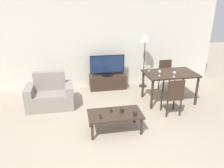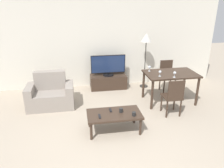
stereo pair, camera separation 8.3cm
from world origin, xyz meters
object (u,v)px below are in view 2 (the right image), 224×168
(dining_chair_far, at_px, (167,74))
(remote_primary, at_px, (100,116))
(tv, at_px, (108,65))
(remote_secondary, at_px, (110,110))
(cup_white_near, at_px, (134,114))
(dining_table, at_px, (170,77))
(wine_glass_left, at_px, (150,67))
(armchair, at_px, (51,95))
(wine_glass_center, at_px, (175,73))
(tv_stand, at_px, (108,82))
(wine_glass_right, at_px, (160,72))
(dining_chair_near, at_px, (173,96))
(cup_colored_far, at_px, (121,110))
(floor_lamp, at_px, (146,41))
(coffee_table, at_px, (114,115))

(dining_chair_far, xyz_separation_m, remote_primary, (-2.16, -1.91, -0.09))
(tv, distance_m, dining_chair_far, 1.71)
(remote_secondary, xyz_separation_m, cup_white_near, (0.41, -0.29, 0.03))
(dining_chair_far, distance_m, cup_white_near, 2.49)
(dining_table, distance_m, wine_glass_left, 0.57)
(wine_glass_left, bearing_deg, remote_secondary, -134.79)
(armchair, bearing_deg, remote_secondary, -43.18)
(tv, bearing_deg, wine_glass_center, -47.66)
(tv_stand, relative_size, dining_chair_far, 1.20)
(remote_secondary, height_order, wine_glass_left, wine_glass_left)
(wine_glass_right, bearing_deg, remote_primary, -147.21)
(dining_chair_near, relative_size, cup_white_near, 10.94)
(tv, height_order, wine_glass_left, tv)
(remote_primary, relative_size, cup_white_near, 1.87)
(tv_stand, xyz_separation_m, wine_glass_left, (0.92, -0.94, 0.68))
(tv, bearing_deg, armchair, -149.20)
(remote_secondary, relative_size, wine_glass_center, 1.03)
(dining_table, relative_size, cup_colored_far, 15.14)
(dining_chair_near, bearing_deg, armchair, 161.25)
(tv_stand, xyz_separation_m, floor_lamp, (1.09, -0.07, 1.18))
(remote_primary, relative_size, wine_glass_right, 1.03)
(cup_white_near, bearing_deg, wine_glass_right, 49.90)
(coffee_table, distance_m, wine_glass_left, 1.85)
(remote_primary, relative_size, cup_colored_far, 1.77)
(armchair, xyz_separation_m, dining_chair_near, (2.76, -0.94, 0.19))
(tv, relative_size, coffee_table, 0.94)
(dining_table, bearing_deg, floor_lamp, 106.29)
(remote_secondary, xyz_separation_m, wine_glass_left, (1.21, 1.22, 0.47))
(tv, relative_size, wine_glass_left, 6.87)
(floor_lamp, bearing_deg, remote_secondary, -123.36)
(cup_white_near, distance_m, wine_glass_right, 1.48)
(tv, height_order, wine_glass_right, tv)
(armchair, xyz_separation_m, tv, (1.58, 0.94, 0.40))
(floor_lamp, relative_size, cup_white_near, 20.04)
(dining_table, height_order, wine_glass_left, wine_glass_left)
(tv, distance_m, dining_chair_near, 2.23)
(remote_secondary, xyz_separation_m, cup_colored_far, (0.20, -0.11, 0.03))
(wine_glass_center, bearing_deg, cup_colored_far, -151.79)
(remote_primary, xyz_separation_m, cup_white_near, (0.66, -0.07, 0.03))
(tv_stand, height_order, tv, tv)
(coffee_table, distance_m, cup_colored_far, 0.17)
(tv_stand, relative_size, remote_secondary, 7.04)
(armchair, height_order, cup_colored_far, armchair)
(dining_chair_far, bearing_deg, tv_stand, 164.27)
(coffee_table, relative_size, wine_glass_left, 7.33)
(cup_colored_far, height_order, wine_glass_right, wine_glass_right)
(dining_chair_far, bearing_deg, cup_colored_far, -133.69)
(tv_stand, relative_size, floor_lamp, 0.66)
(tv, distance_m, coffee_table, 2.32)
(coffee_table, xyz_separation_m, floor_lamp, (1.32, 2.21, 1.03))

